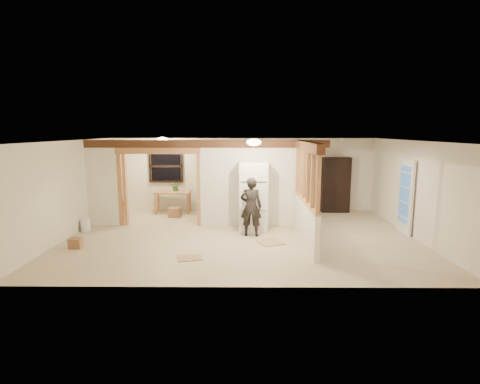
{
  "coord_description": "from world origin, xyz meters",
  "views": [
    {
      "loc": [
        0.05,
        -9.54,
        2.75
      ],
      "look_at": [
        -0.04,
        0.4,
        1.12
      ],
      "focal_mm": 28.0,
      "sensor_mm": 36.0,
      "label": 1
    }
  ],
  "objects_px": {
    "shop_vac": "(122,208)",
    "bookshelf": "(336,185)",
    "work_table": "(173,202)",
    "refrigerator": "(253,196)",
    "woman": "(251,207)"
  },
  "relations": [
    {
      "from": "woman",
      "to": "work_table",
      "type": "height_order",
      "value": "woman"
    },
    {
      "from": "woman",
      "to": "work_table",
      "type": "xyz_separation_m",
      "value": [
        -2.57,
        2.74,
        -0.41
      ]
    },
    {
      "from": "work_table",
      "to": "shop_vac",
      "type": "relative_size",
      "value": 2.17
    },
    {
      "from": "refrigerator",
      "to": "woman",
      "type": "relative_size",
      "value": 1.22
    },
    {
      "from": "woman",
      "to": "bookshelf",
      "type": "height_order",
      "value": "bookshelf"
    },
    {
      "from": "refrigerator",
      "to": "shop_vac",
      "type": "xyz_separation_m",
      "value": [
        -4.19,
        1.48,
        -0.68
      ]
    },
    {
      "from": "work_table",
      "to": "bookshelf",
      "type": "distance_m",
      "value": 5.54
    },
    {
      "from": "shop_vac",
      "to": "bookshelf",
      "type": "distance_m",
      "value": 7.13
    },
    {
      "from": "shop_vac",
      "to": "bookshelf",
      "type": "height_order",
      "value": "bookshelf"
    },
    {
      "from": "woman",
      "to": "bookshelf",
      "type": "relative_size",
      "value": 0.84
    },
    {
      "from": "refrigerator",
      "to": "bookshelf",
      "type": "distance_m",
      "value": 3.65
    },
    {
      "from": "work_table",
      "to": "bookshelf",
      "type": "bearing_deg",
      "value": 7.34
    },
    {
      "from": "work_table",
      "to": "shop_vac",
      "type": "distance_m",
      "value": 1.64
    },
    {
      "from": "work_table",
      "to": "shop_vac",
      "type": "height_order",
      "value": "work_table"
    },
    {
      "from": "refrigerator",
      "to": "woman",
      "type": "height_order",
      "value": "refrigerator"
    }
  ]
}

